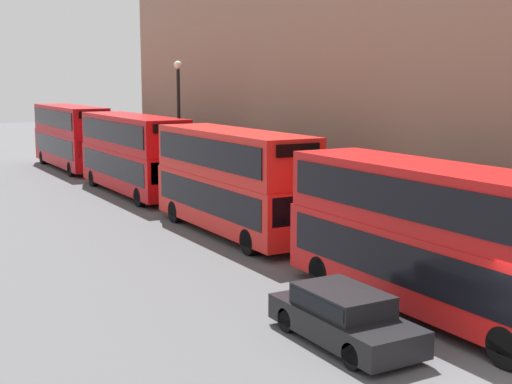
{
  "coord_description": "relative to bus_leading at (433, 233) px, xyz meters",
  "views": [
    {
      "loc": [
        -12.03,
        -9.68,
        6.52
      ],
      "look_at": [
        0.48,
        12.44,
        2.46
      ],
      "focal_mm": 50.0,
      "sensor_mm": 36.0,
      "label": 1
    }
  ],
  "objects": [
    {
      "name": "bus_second_in_queue",
      "position": [
        -0.0,
        11.86,
        0.1
      ],
      "size": [
        2.59,
        10.17,
        4.39
      ],
      "color": "red",
      "rests_on": "ground"
    },
    {
      "name": "street_lamp",
      "position": [
        1.66,
        21.2,
        2.2
      ],
      "size": [
        0.44,
        0.44,
        7.44
      ],
      "color": "black",
      "rests_on": "ground"
    },
    {
      "name": "bus_leading",
      "position": [
        0.0,
        0.0,
        0.0
      ],
      "size": [
        2.59,
        10.56,
        4.19
      ],
      "color": "red",
      "rests_on": "ground"
    },
    {
      "name": "pedestrian",
      "position": [
        2.21,
        12.23,
        -1.53
      ],
      "size": [
        0.36,
        0.36,
        1.69
      ],
      "color": "#334C6B",
      "rests_on": "ground"
    },
    {
      "name": "bus_trailing",
      "position": [
        -0.0,
        37.06,
        0.19
      ],
      "size": [
        2.59,
        11.31,
        4.56
      ],
      "color": "#A80F14",
      "rests_on": "ground"
    },
    {
      "name": "car_dark_sedan",
      "position": [
        -3.4,
        -0.57,
        -1.59
      ],
      "size": [
        1.8,
        4.39,
        1.36
      ],
      "color": "black",
      "rests_on": "ground"
    },
    {
      "name": "bus_third_in_queue",
      "position": [
        -0.0,
        23.99,
        0.14
      ],
      "size": [
        2.59,
        11.22,
        4.46
      ],
      "color": "#B20C0F",
      "rests_on": "ground"
    }
  ]
}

